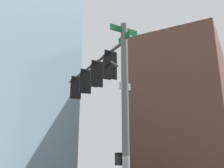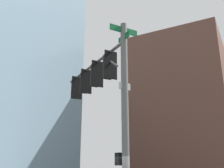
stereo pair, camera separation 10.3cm
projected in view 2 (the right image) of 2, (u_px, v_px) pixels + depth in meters
The scene contains 2 objects.
signal_pole_assembly at pixel (101, 91), 10.70m from camera, with size 3.52×4.96×7.26m.
building_brick_midblock at pixel (184, 107), 56.99m from camera, with size 18.37×18.19×29.18m, color brown.
Camera 2 is at (8.27, 3.68, 2.18)m, focal length 42.28 mm.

